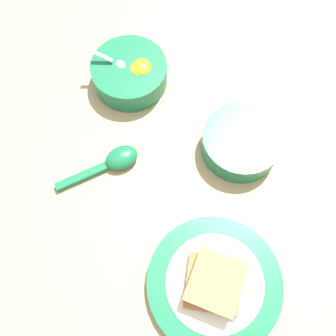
{
  "coord_description": "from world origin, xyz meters",
  "views": [
    {
      "loc": [
        0.17,
        -0.29,
        0.65
      ],
      "look_at": [
        -0.01,
        -0.11,
        0.02
      ],
      "focal_mm": 42.0,
      "sensor_mm": 36.0,
      "label": 1
    }
  ],
  "objects_px": {
    "toast_plate": "(214,283)",
    "soup_spoon": "(114,161)",
    "congee_bowl": "(241,142)",
    "egg_bowl": "(130,73)",
    "toast_sandwich": "(214,283)"
  },
  "relations": [
    {
      "from": "toast_plate",
      "to": "egg_bowl",
      "type": "bearing_deg",
      "value": 157.31
    },
    {
      "from": "egg_bowl",
      "to": "congee_bowl",
      "type": "distance_m",
      "value": 0.25
    },
    {
      "from": "toast_sandwich",
      "to": "toast_plate",
      "type": "bearing_deg",
      "value": 79.12
    },
    {
      "from": "toast_plate",
      "to": "congee_bowl",
      "type": "distance_m",
      "value": 0.25
    },
    {
      "from": "toast_plate",
      "to": "soup_spoon",
      "type": "distance_m",
      "value": 0.27
    },
    {
      "from": "egg_bowl",
      "to": "toast_plate",
      "type": "bearing_deg",
      "value": -22.69
    },
    {
      "from": "egg_bowl",
      "to": "soup_spoon",
      "type": "relative_size",
      "value": 0.92
    },
    {
      "from": "toast_sandwich",
      "to": "soup_spoon",
      "type": "relative_size",
      "value": 0.75
    },
    {
      "from": "egg_bowl",
      "to": "congee_bowl",
      "type": "height_order",
      "value": "egg_bowl"
    },
    {
      "from": "soup_spoon",
      "to": "congee_bowl",
      "type": "xyz_separation_m",
      "value": [
        0.13,
        0.18,
        0.01
      ]
    },
    {
      "from": "egg_bowl",
      "to": "toast_plate",
      "type": "distance_m",
      "value": 0.41
    },
    {
      "from": "egg_bowl",
      "to": "congee_bowl",
      "type": "relative_size",
      "value": 1.03
    },
    {
      "from": "egg_bowl",
      "to": "toast_sandwich",
      "type": "xyz_separation_m",
      "value": [
        0.38,
        -0.16,
        0.01
      ]
    },
    {
      "from": "toast_plate",
      "to": "congee_bowl",
      "type": "xyz_separation_m",
      "value": [
        -0.14,
        0.21,
        0.02
      ]
    },
    {
      "from": "toast_sandwich",
      "to": "soup_spoon",
      "type": "height_order",
      "value": "toast_sandwich"
    }
  ]
}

